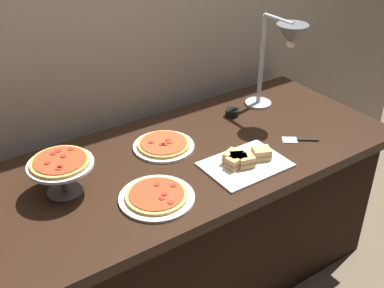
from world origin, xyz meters
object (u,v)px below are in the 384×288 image
object	(u,v)px
pizza_plate_front	(164,145)
heat_lamp	(285,44)
sandwich_platter	(244,161)
pizza_plate_center	(157,197)
pizza_plate_raised_stand	(61,166)
serving_spatula	(298,140)
sauce_cup_near	(232,112)

from	to	relation	value
pizza_plate_front	heat_lamp	bearing A→B (deg)	-5.00
pizza_plate_front	sandwich_platter	distance (m)	0.38
heat_lamp	pizza_plate_center	size ratio (longest dim) A/B	1.66
pizza_plate_raised_stand	serving_spatula	world-z (taller)	pizza_plate_raised_stand
heat_lamp	pizza_plate_raised_stand	world-z (taller)	heat_lamp
sandwich_platter	pizza_plate_raised_stand	bearing A→B (deg)	160.44
sandwich_platter	serving_spatula	size ratio (longest dim) A/B	2.26
pizza_plate_raised_stand	sandwich_platter	xyz separation A→B (m)	(0.71, -0.25, -0.10)
pizza_plate_center	serving_spatula	bearing A→B (deg)	0.75
heat_lamp	pizza_plate_raised_stand	bearing A→B (deg)	-179.41
sandwich_platter	heat_lamp	bearing A→B (deg)	30.70
serving_spatula	pizza_plate_center	bearing A→B (deg)	-179.25
pizza_plate_front	serving_spatula	size ratio (longest dim) A/B	1.80
pizza_plate_raised_stand	sandwich_platter	distance (m)	0.76
pizza_plate_front	sandwich_platter	world-z (taller)	sandwich_platter
pizza_plate_center	pizza_plate_raised_stand	distance (m)	0.39
sandwich_platter	pizza_plate_center	bearing A→B (deg)	178.96
sauce_cup_near	serving_spatula	bearing A→B (deg)	-74.53
heat_lamp	sandwich_platter	bearing A→B (deg)	-149.30
heat_lamp	pizza_plate_front	distance (m)	0.76
pizza_plate_center	serving_spatula	world-z (taller)	pizza_plate_center
pizza_plate_raised_stand	pizza_plate_center	bearing A→B (deg)	-41.30
serving_spatula	pizza_plate_raised_stand	bearing A→B (deg)	167.49
sandwich_platter	sauce_cup_near	xyz separation A→B (m)	(0.24, 0.39, -0.00)
pizza_plate_raised_stand	sauce_cup_near	world-z (taller)	pizza_plate_raised_stand
pizza_plate_front	pizza_plate_raised_stand	world-z (taller)	pizza_plate_raised_stand
pizza_plate_center	sandwich_platter	bearing A→B (deg)	-1.04
pizza_plate_raised_stand	sandwich_platter	world-z (taller)	pizza_plate_raised_stand
heat_lamp	pizza_plate_front	bearing A→B (deg)	175.00
heat_lamp	pizza_plate_front	xyz separation A→B (m)	(-0.66, 0.06, -0.37)
pizza_plate_front	sauce_cup_near	world-z (taller)	sauce_cup_near
heat_lamp	sauce_cup_near	bearing A→B (deg)	148.06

